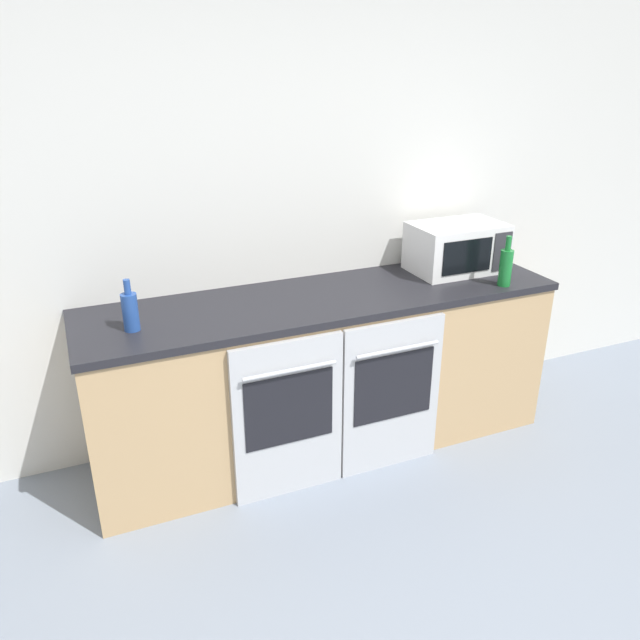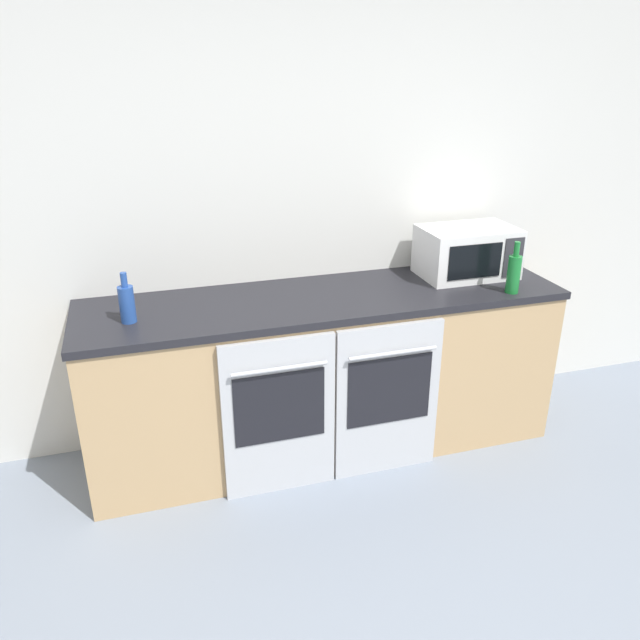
% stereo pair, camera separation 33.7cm
% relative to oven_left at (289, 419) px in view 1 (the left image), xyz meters
% --- Properties ---
extents(wall_back, '(10.00, 0.06, 2.60)m').
position_rel_oven_left_xyz_m(wall_back, '(0.34, 0.71, 0.86)').
color(wall_back, silver).
rests_on(wall_back, ground_plane).
extents(counter_back, '(2.59, 0.68, 0.93)m').
position_rel_oven_left_xyz_m(counter_back, '(0.34, 0.35, 0.02)').
color(counter_back, tan).
rests_on(counter_back, ground_plane).
extents(oven_left, '(0.58, 0.06, 0.87)m').
position_rel_oven_left_xyz_m(oven_left, '(0.00, 0.00, 0.00)').
color(oven_left, '#B7BABF').
rests_on(oven_left, ground_plane).
extents(oven_right, '(0.58, 0.06, 0.87)m').
position_rel_oven_left_xyz_m(oven_right, '(0.59, 0.00, 0.00)').
color(oven_right, '#B7BABF').
rests_on(oven_right, ground_plane).
extents(microwave, '(0.53, 0.35, 0.28)m').
position_rel_oven_left_xyz_m(microwave, '(1.23, 0.43, 0.63)').
color(microwave, silver).
rests_on(microwave, counter_back).
extents(bottle_green, '(0.07, 0.07, 0.28)m').
position_rel_oven_left_xyz_m(bottle_green, '(1.33, 0.10, 0.60)').
color(bottle_green, '#19722D').
rests_on(bottle_green, counter_back).
extents(bottle_blue, '(0.07, 0.07, 0.25)m').
position_rel_oven_left_xyz_m(bottle_blue, '(-0.66, 0.28, 0.58)').
color(bottle_blue, '#234793').
rests_on(bottle_blue, counter_back).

